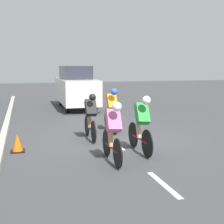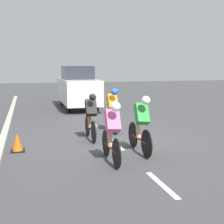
{
  "view_description": "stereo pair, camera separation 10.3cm",
  "coord_description": "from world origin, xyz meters",
  "px_view_note": "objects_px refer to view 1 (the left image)",
  "views": [
    {
      "loc": [
        2.54,
        9.01,
        2.31
      ],
      "look_at": [
        0.13,
        0.56,
        0.95
      ],
      "focal_mm": 50.0,
      "sensor_mm": 36.0,
      "label": 1
    },
    {
      "loc": [
        2.45,
        9.04,
        2.31
      ],
      "look_at": [
        0.13,
        0.56,
        0.95
      ],
      "focal_mm": 50.0,
      "sensor_mm": 36.0,
      "label": 2
    }
  ],
  "objects_px": {
    "cyclist_pink": "(113,131)",
    "cyclist_green": "(141,123)",
    "support_car": "(76,87)",
    "cyclist_black": "(91,116)",
    "traffic_cone": "(17,143)",
    "cyclist_orange": "(112,109)"
  },
  "relations": [
    {
      "from": "cyclist_green",
      "to": "traffic_cone",
      "type": "height_order",
      "value": "cyclist_green"
    },
    {
      "from": "cyclist_pink",
      "to": "cyclist_green",
      "type": "bearing_deg",
      "value": -147.89
    },
    {
      "from": "cyclist_orange",
      "to": "traffic_cone",
      "type": "bearing_deg",
      "value": 28.6
    },
    {
      "from": "cyclist_pink",
      "to": "cyclist_green",
      "type": "height_order",
      "value": "cyclist_green"
    },
    {
      "from": "cyclist_black",
      "to": "cyclist_green",
      "type": "height_order",
      "value": "cyclist_green"
    },
    {
      "from": "cyclist_green",
      "to": "cyclist_black",
      "type": "bearing_deg",
      "value": -61.31
    },
    {
      "from": "cyclist_orange",
      "to": "cyclist_green",
      "type": "height_order",
      "value": "cyclist_green"
    },
    {
      "from": "cyclist_black",
      "to": "cyclist_pink",
      "type": "bearing_deg",
      "value": 90.7
    },
    {
      "from": "cyclist_green",
      "to": "support_car",
      "type": "height_order",
      "value": "support_car"
    },
    {
      "from": "cyclist_black",
      "to": "cyclist_orange",
      "type": "bearing_deg",
      "value": -135.63
    },
    {
      "from": "cyclist_green",
      "to": "support_car",
      "type": "xyz_separation_m",
      "value": [
        0.24,
        -8.79,
        0.31
      ]
    },
    {
      "from": "cyclist_black",
      "to": "cyclist_green",
      "type": "bearing_deg",
      "value": 118.69
    },
    {
      "from": "cyclist_black",
      "to": "support_car",
      "type": "xyz_separation_m",
      "value": [
        -0.72,
        -7.02,
        0.35
      ]
    },
    {
      "from": "cyclist_black",
      "to": "support_car",
      "type": "relative_size",
      "value": 0.36
    },
    {
      "from": "cyclist_black",
      "to": "traffic_cone",
      "type": "distance_m",
      "value": 2.34
    },
    {
      "from": "cyclist_pink",
      "to": "cyclist_black",
      "type": "xyz_separation_m",
      "value": [
        0.03,
        -2.36,
        -0.02
      ]
    },
    {
      "from": "cyclist_green",
      "to": "support_car",
      "type": "relative_size",
      "value": 0.38
    },
    {
      "from": "cyclist_orange",
      "to": "cyclist_black",
      "type": "distance_m",
      "value": 1.3
    },
    {
      "from": "support_car",
      "to": "traffic_cone",
      "type": "distance_m",
      "value": 8.35
    },
    {
      "from": "cyclist_orange",
      "to": "traffic_cone",
      "type": "relative_size",
      "value": 3.39
    },
    {
      "from": "cyclist_orange",
      "to": "cyclist_pink",
      "type": "xyz_separation_m",
      "value": [
        0.9,
        3.27,
        -0.02
      ]
    },
    {
      "from": "cyclist_black",
      "to": "traffic_cone",
      "type": "bearing_deg",
      "value": 19.73
    }
  ]
}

